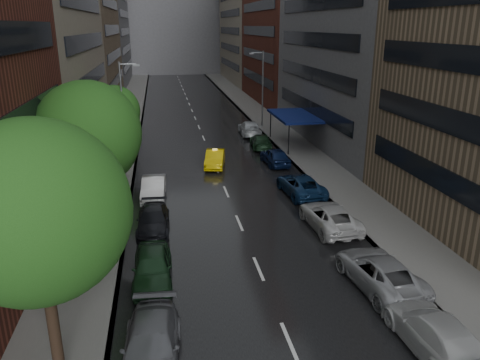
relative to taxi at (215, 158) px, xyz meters
name	(u,v)px	position (x,y,z in m)	size (l,w,h in m)	color
road	(196,121)	(0.03, 21.20, -0.74)	(14.00, 140.00, 0.01)	black
sidewalk_left	(127,123)	(-8.97, 21.20, -0.67)	(4.00, 140.00, 0.15)	gray
sidewalk_right	(263,118)	(9.03, 21.20, -0.67)	(4.00, 140.00, 0.15)	gray
buildings_right	(296,3)	(15.03, 27.90, 14.29)	(8.05, 109.10, 36.00)	#937A5B
building_far	(173,9)	(0.03, 89.20, 15.26)	(40.00, 14.00, 32.00)	slate
tree_near	(37,212)	(-8.57, -25.50, 5.75)	(5.95, 5.95, 9.49)	#382619
tree_mid	(88,134)	(-8.57, -13.63, 5.62)	(5.83, 5.83, 9.30)	#382619
tree_far	(114,111)	(-8.57, 2.14, 4.14)	(4.48, 4.48, 7.15)	#382619
taxi	(215,158)	(0.00, 0.00, 0.00)	(1.57, 4.51, 1.49)	yellow
parked_cars_left	(153,249)	(-5.37, -17.06, 0.01)	(2.47, 22.91, 1.61)	slate
parked_cars_right	(303,187)	(5.43, -8.89, 0.03)	(3.11, 43.74, 1.59)	silver
street_lamp_left	(124,113)	(-7.69, 1.20, 4.15)	(1.74, 0.22, 9.00)	gray
street_lamp_right	(262,87)	(7.75, 16.20, 4.15)	(1.74, 0.22, 9.00)	gray
awning	(294,116)	(9.02, 6.20, 2.39)	(4.00, 8.00, 3.12)	navy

